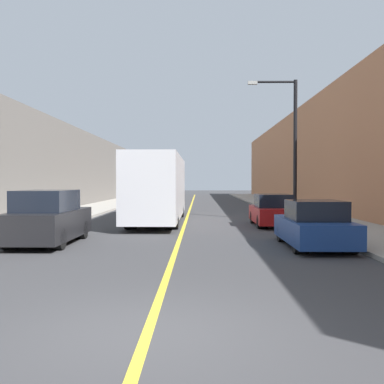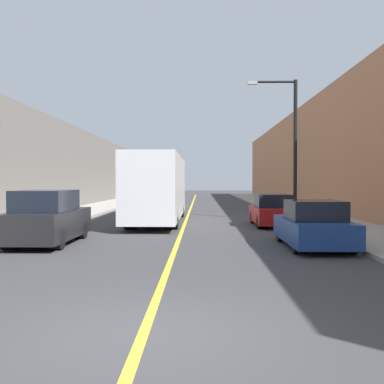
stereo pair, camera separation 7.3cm
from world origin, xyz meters
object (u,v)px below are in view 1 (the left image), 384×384
at_px(street_lamp_right, 291,140).
at_px(car_right_mid, 273,212).
at_px(bus, 158,187).
at_px(car_right_near, 314,226).
at_px(parked_suv_left, 48,219).

bearing_deg(street_lamp_right, car_right_mid, -118.12).
bearing_deg(car_right_mid, bus, 161.50).
xyz_separation_m(bus, street_lamp_right, (7.05, 0.66, 2.55)).
distance_m(car_right_near, car_right_mid, 7.01).
distance_m(car_right_near, street_lamp_right, 10.32).
bearing_deg(car_right_near, street_lamp_right, 83.03).
bearing_deg(parked_suv_left, car_right_near, -4.25).
xyz_separation_m(parked_suv_left, car_right_near, (8.91, -0.66, -0.17)).
bearing_deg(parked_suv_left, street_lamp_right, 41.45).
distance_m(parked_suv_left, car_right_near, 8.94).
relative_size(car_right_near, street_lamp_right, 0.58).
distance_m(bus, car_right_near, 10.73).
height_order(parked_suv_left, street_lamp_right, street_lamp_right).
height_order(bus, street_lamp_right, street_lamp_right).
relative_size(bus, parked_suv_left, 2.46).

